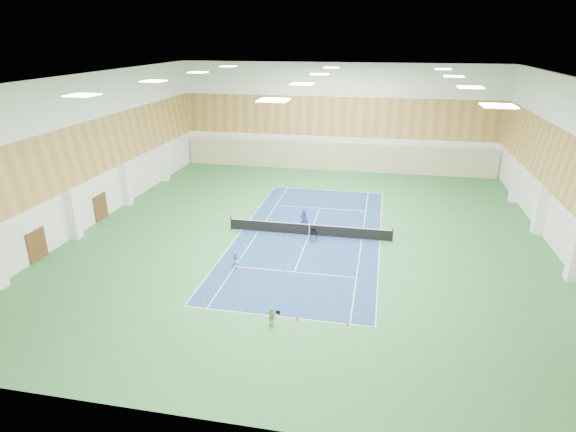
{
  "coord_description": "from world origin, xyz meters",
  "views": [
    {
      "loc": [
        5.19,
        -34.53,
        14.82
      ],
      "look_at": [
        -1.44,
        -1.31,
        2.0
      ],
      "focal_mm": 30.0,
      "sensor_mm": 36.0,
      "label": 1
    }
  ],
  "objects": [
    {
      "name": "cone_svc_c",
      "position": [
        1.44,
        -6.31,
        0.11
      ],
      "size": [
        0.21,
        0.21,
        0.23
      ],
      "primitive_type": "cone",
      "color": "#FC5D0D",
      "rests_on": "ground"
    },
    {
      "name": "door_left_a",
      "position": [
        -17.92,
        -8.0,
        1.1
      ],
      "size": [
        0.08,
        1.8,
        2.2
      ],
      "primitive_type": "cube",
      "color": "#593319",
      "rests_on": "ground"
    },
    {
      "name": "coach",
      "position": [
        -0.53,
        0.6,
        0.94
      ],
      "size": [
        0.77,
        0.59,
        1.89
      ],
      "primitive_type": "imported",
      "rotation": [
        0.0,
        0.0,
        2.93
      ],
      "color": "navy",
      "rests_on": "ground"
    },
    {
      "name": "cone_base_d",
      "position": [
        3.99,
        -12.0,
        0.12
      ],
      "size": [
        0.22,
        0.22,
        0.25
      ],
      "primitive_type": "cone",
      "color": "#FC5C0D",
      "rests_on": "ground"
    },
    {
      "name": "child_court",
      "position": [
        -3.97,
        -6.68,
        0.59
      ],
      "size": [
        0.6,
        0.48,
        1.19
      ],
      "primitive_type": "imported",
      "rotation": [
        0.0,
        0.0,
        0.05
      ],
      "color": "#92929A",
      "rests_on": "ground"
    },
    {
      "name": "cone_svc_a",
      "position": [
        -3.17,
        -6.9,
        0.12
      ],
      "size": [
        0.22,
        0.22,
        0.24
      ],
      "primitive_type": "cone",
      "color": "#D5470B",
      "rests_on": "ground"
    },
    {
      "name": "ceiling_light_grid",
      "position": [
        0.0,
        0.0,
        11.92
      ],
      "size": [
        21.4,
        25.4,
        0.06
      ],
      "primitive_type": null,
      "color": "white",
      "rests_on": "room_shell"
    },
    {
      "name": "cone_base_c",
      "position": [
        1.23,
        -12.0,
        0.12
      ],
      "size": [
        0.22,
        0.22,
        0.24
      ],
      "primitive_type": "cone",
      "color": "#FA410D",
      "rests_on": "ground"
    },
    {
      "name": "tennis_net",
      "position": [
        0.0,
        0.0,
        0.55
      ],
      "size": [
        12.8,
        0.1,
        1.1
      ],
      "primitive_type": null,
      "color": "black",
      "rests_on": "ground"
    },
    {
      "name": "cone_base_b",
      "position": [
        -1.76,
        -11.61,
        0.1
      ],
      "size": [
        0.19,
        0.19,
        0.21
      ],
      "primitive_type": "cone",
      "color": "#EC5C0C",
      "rests_on": "ground"
    },
    {
      "name": "ground",
      "position": [
        0.0,
        0.0,
        0.0
      ],
      "size": [
        40.0,
        40.0,
        0.0
      ],
      "primitive_type": "plane",
      "color": "#2F6E37",
      "rests_on": "ground"
    },
    {
      "name": "cone_base_a",
      "position": [
        -4.42,
        -11.45,
        0.13
      ],
      "size": [
        0.23,
        0.23,
        0.25
      ],
      "primitive_type": "cone",
      "color": "orange",
      "rests_on": "ground"
    },
    {
      "name": "door_left_b",
      "position": [
        -17.92,
        0.0,
        1.1
      ],
      "size": [
        0.08,
        1.8,
        2.2
      ],
      "primitive_type": "cube",
      "color": "#593319",
      "rests_on": "ground"
    },
    {
      "name": "child_apron",
      "position": [
        -0.07,
        -12.81,
        0.55
      ],
      "size": [
        0.69,
        0.49,
        1.09
      ],
      "primitive_type": "imported",
      "rotation": [
        0.0,
        0.0,
        -0.38
      ],
      "color": "tan",
      "rests_on": "ground"
    },
    {
      "name": "wood_cladding",
      "position": [
        0.0,
        0.0,
        8.0
      ],
      "size": [
        36.0,
        40.0,
        8.0
      ],
      "primitive_type": null,
      "color": "#BB8545",
      "rests_on": "room_shell"
    },
    {
      "name": "cone_svc_d",
      "position": [
        3.39,
        -6.22,
        0.1
      ],
      "size": [
        0.18,
        0.18,
        0.19
      ],
      "primitive_type": "cone",
      "color": "#F5540C",
      "rests_on": "ground"
    },
    {
      "name": "ball_cart",
      "position": [
        0.47,
        -0.91,
        0.45
      ],
      "size": [
        0.62,
        0.62,
        0.89
      ],
      "primitive_type": null,
      "rotation": [
        0.0,
        0.0,
        0.24
      ],
      "color": "black",
      "rests_on": "ground"
    },
    {
      "name": "room_shell",
      "position": [
        0.0,
        0.0,
        6.0
      ],
      "size": [
        36.0,
        40.0,
        12.0
      ],
      "primitive_type": null,
      "color": "white",
      "rests_on": "ground"
    },
    {
      "name": "back_curtain",
      "position": [
        0.0,
        19.75,
        1.6
      ],
      "size": [
        35.4,
        0.16,
        3.2
      ],
      "primitive_type": "cube",
      "color": "#C6B793",
      "rests_on": "ground"
    },
    {
      "name": "court_surface",
      "position": [
        0.0,
        0.0,
        0.01
      ],
      "size": [
        10.97,
        23.77,
        0.01
      ],
      "primitive_type": "cube",
      "color": "navy",
      "rests_on": "ground"
    },
    {
      "name": "tennis_balls_scatter",
      "position": [
        0.0,
        0.0,
        0.05
      ],
      "size": [
        10.57,
        22.77,
        0.07
      ],
      "primitive_type": null,
      "color": "#C5D023",
      "rests_on": "ground"
    },
    {
      "name": "cone_svc_b",
      "position": [
        -0.69,
        -6.4,
        0.11
      ],
      "size": [
        0.2,
        0.2,
        0.22
      ],
      "primitive_type": "cone",
      "color": "#FB510D",
      "rests_on": "ground"
    }
  ]
}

